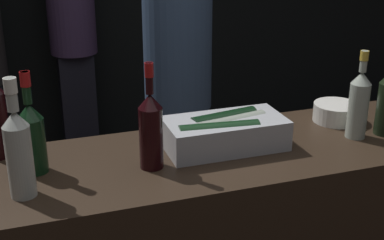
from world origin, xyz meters
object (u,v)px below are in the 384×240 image
at_px(rose_wine_bottle, 359,102).
at_px(white_wine_bottle, 18,149).
at_px(bowl_white, 336,112).
at_px(person_in_hoodie, 72,26).
at_px(red_wine_bottle_tall, 151,128).
at_px(red_wine_bottle_burgundy, 32,135).
at_px(ice_bin_with_bottles, 225,131).
at_px(person_grey_polo, 178,74).

relative_size(rose_wine_bottle, white_wine_bottle, 0.91).
height_order(bowl_white, person_in_hoodie, person_in_hoodie).
bearing_deg(red_wine_bottle_tall, bowl_white, 11.59).
bearing_deg(red_wine_bottle_burgundy, rose_wine_bottle, -4.27).
height_order(red_wine_bottle_tall, white_wine_bottle, white_wine_bottle).
bearing_deg(red_wine_bottle_tall, ice_bin_with_bottles, 13.40).
relative_size(white_wine_bottle, person_grey_polo, 0.21).
relative_size(bowl_white, person_in_hoodie, 0.10).
bearing_deg(person_in_hoodie, bowl_white, 41.89).
distance_m(white_wine_bottle, person_in_hoodie, 2.29).
xyz_separation_m(ice_bin_with_bottles, rose_wine_bottle, (0.50, -0.07, 0.07)).
xyz_separation_m(bowl_white, person_grey_polo, (-0.40, 0.85, -0.04)).
bearing_deg(white_wine_bottle, person_grey_polo, 52.97).
bearing_deg(rose_wine_bottle, red_wine_bottle_burgundy, 175.73).
bearing_deg(person_grey_polo, rose_wine_bottle, 59.05).
relative_size(ice_bin_with_bottles, person_grey_polo, 0.24).
distance_m(red_wine_bottle_burgundy, person_in_hoodie, 2.14).
bearing_deg(rose_wine_bottle, person_in_hoodie, 109.62).
bearing_deg(bowl_white, person_in_hoodie, 111.59).
distance_m(bowl_white, person_grey_polo, 0.94).
bearing_deg(red_wine_bottle_burgundy, bowl_white, 3.81).
bearing_deg(white_wine_bottle, red_wine_bottle_burgundy, 74.20).
height_order(red_wine_bottle_burgundy, person_in_hoodie, person_in_hoodie).
bearing_deg(red_wine_bottle_tall, rose_wine_bottle, 0.11).
distance_m(ice_bin_with_bottles, bowl_white, 0.53).
bearing_deg(ice_bin_with_bottles, white_wine_bottle, -169.32).
bearing_deg(person_grey_polo, person_in_hoodie, -122.75).
bearing_deg(person_in_hoodie, red_wine_bottle_tall, 20.13).
xyz_separation_m(red_wine_bottle_burgundy, red_wine_bottle_tall, (0.37, -0.09, 0.01)).
distance_m(person_in_hoodie, person_grey_polo, 1.24).
xyz_separation_m(ice_bin_with_bottles, red_wine_bottle_burgundy, (-0.65, 0.02, 0.07)).
xyz_separation_m(red_wine_bottle_tall, person_in_hoodie, (0.01, 2.19, -0.09)).
distance_m(red_wine_bottle_burgundy, white_wine_bottle, 0.16).
bearing_deg(bowl_white, rose_wine_bottle, -97.33).
bearing_deg(person_in_hoodie, white_wine_bottle, 9.85).
xyz_separation_m(ice_bin_with_bottles, person_grey_polo, (0.12, 0.95, -0.06)).
relative_size(bowl_white, person_grey_polo, 0.10).
xyz_separation_m(ice_bin_with_bottles, white_wine_bottle, (-0.69, -0.13, 0.09)).
relative_size(rose_wine_bottle, person_grey_polo, 0.19).
height_order(red_wine_bottle_burgundy, person_grey_polo, person_grey_polo).
xyz_separation_m(rose_wine_bottle, person_grey_polo, (-0.38, 1.02, -0.14)).
bearing_deg(white_wine_bottle, person_in_hoodie, 79.55).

